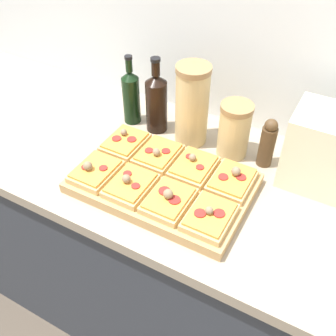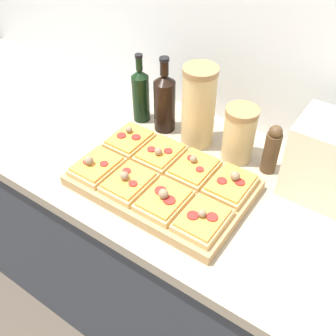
# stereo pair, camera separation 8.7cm
# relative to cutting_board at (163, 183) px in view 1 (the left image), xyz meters

# --- Properties ---
(wall_back) EXTENTS (6.00, 0.06, 2.50)m
(wall_back) POSITION_rel_cutting_board_xyz_m (0.04, 0.45, 0.31)
(wall_back) COLOR silver
(wall_back) RESTS_ON ground_plane
(kitchen_counter) EXTENTS (2.63, 0.67, 0.92)m
(kitchen_counter) POSITION_rel_cutting_board_xyz_m (0.04, 0.10, -0.48)
(kitchen_counter) COLOR #333842
(kitchen_counter) RESTS_ON ground_plane
(cutting_board) EXTENTS (0.51, 0.33, 0.03)m
(cutting_board) POSITION_rel_cutting_board_xyz_m (0.00, 0.00, 0.00)
(cutting_board) COLOR tan
(cutting_board) RESTS_ON kitchen_counter
(pizza_slice_back_left) EXTENTS (0.11, 0.15, 0.05)m
(pizza_slice_back_left) POSITION_rel_cutting_board_xyz_m (-0.18, 0.08, 0.03)
(pizza_slice_back_left) COLOR tan
(pizza_slice_back_left) RESTS_ON cutting_board
(pizza_slice_back_midleft) EXTENTS (0.11, 0.15, 0.05)m
(pizza_slice_back_midleft) POSITION_rel_cutting_board_xyz_m (-0.06, 0.08, 0.03)
(pizza_slice_back_midleft) COLOR tan
(pizza_slice_back_midleft) RESTS_ON cutting_board
(pizza_slice_back_midright) EXTENTS (0.11, 0.15, 0.05)m
(pizza_slice_back_midright) POSITION_rel_cutting_board_xyz_m (0.06, 0.08, 0.03)
(pizza_slice_back_midright) COLOR tan
(pizza_slice_back_midright) RESTS_ON cutting_board
(pizza_slice_back_right) EXTENTS (0.11, 0.15, 0.06)m
(pizza_slice_back_right) POSITION_rel_cutting_board_xyz_m (0.18, 0.08, 0.03)
(pizza_slice_back_right) COLOR tan
(pizza_slice_back_right) RESTS_ON cutting_board
(pizza_slice_front_left) EXTENTS (0.11, 0.15, 0.06)m
(pizza_slice_front_left) POSITION_rel_cutting_board_xyz_m (-0.18, -0.08, 0.03)
(pizza_slice_front_left) COLOR tan
(pizza_slice_front_left) RESTS_ON cutting_board
(pizza_slice_front_midleft) EXTENTS (0.11, 0.15, 0.05)m
(pizza_slice_front_midleft) POSITION_rel_cutting_board_xyz_m (-0.06, -0.08, 0.03)
(pizza_slice_front_midleft) COLOR tan
(pizza_slice_front_midleft) RESTS_ON cutting_board
(pizza_slice_front_midright) EXTENTS (0.11, 0.15, 0.06)m
(pizza_slice_front_midright) POSITION_rel_cutting_board_xyz_m (0.06, -0.08, 0.03)
(pizza_slice_front_midright) COLOR tan
(pizza_slice_front_midright) RESTS_ON cutting_board
(pizza_slice_front_right) EXTENTS (0.11, 0.15, 0.05)m
(pizza_slice_front_right) POSITION_rel_cutting_board_xyz_m (0.18, -0.08, 0.03)
(pizza_slice_front_right) COLOR tan
(pizza_slice_front_right) RESTS_ON cutting_board
(olive_oil_bottle) EXTENTS (0.06, 0.06, 0.25)m
(olive_oil_bottle) POSITION_rel_cutting_board_xyz_m (-0.27, 0.25, 0.09)
(olive_oil_bottle) COLOR black
(olive_oil_bottle) RESTS_ON kitchen_counter
(wine_bottle) EXTENTS (0.07, 0.07, 0.27)m
(wine_bottle) POSITION_rel_cutting_board_xyz_m (-0.17, 0.25, 0.09)
(wine_bottle) COLOR black
(wine_bottle) RESTS_ON kitchen_counter
(grain_jar_tall) EXTENTS (0.11, 0.11, 0.27)m
(grain_jar_tall) POSITION_rel_cutting_board_xyz_m (-0.03, 0.25, 0.12)
(grain_jar_tall) COLOR tan
(grain_jar_tall) RESTS_ON kitchen_counter
(grain_jar_short) EXTENTS (0.10, 0.10, 0.18)m
(grain_jar_short) POSITION_rel_cutting_board_xyz_m (0.12, 0.25, 0.08)
(grain_jar_short) COLOR tan
(grain_jar_short) RESTS_ON kitchen_counter
(pepper_mill) EXTENTS (0.05, 0.05, 0.17)m
(pepper_mill) POSITION_rel_cutting_board_xyz_m (0.23, 0.25, 0.07)
(pepper_mill) COLOR #47331E
(pepper_mill) RESTS_ON kitchen_counter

